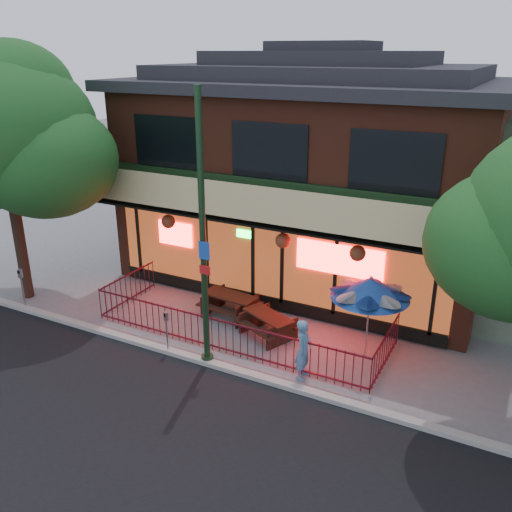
# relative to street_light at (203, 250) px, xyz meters

# --- Properties ---
(ground) EXTENTS (80.00, 80.00, 0.00)m
(ground) POSITION_rel_street_light_xyz_m (-0.00, 0.40, -3.15)
(ground) COLOR gray
(ground) RESTS_ON ground
(asphalt_street) EXTENTS (80.00, 11.00, 0.00)m
(asphalt_street) POSITION_rel_street_light_xyz_m (-0.00, -5.60, -3.15)
(asphalt_street) COLOR black
(asphalt_street) RESTS_ON ground
(curb) EXTENTS (80.00, 0.25, 0.12)m
(curb) POSITION_rel_street_light_xyz_m (-0.00, -0.10, -3.09)
(curb) COLOR #999993
(curb) RESTS_ON ground
(restaurant_building) EXTENTS (12.96, 9.49, 8.05)m
(restaurant_building) POSITION_rel_street_light_xyz_m (-0.00, 7.51, 0.98)
(restaurant_building) COLOR #5F291B
(restaurant_building) RESTS_ON ground
(patio_fence) EXTENTS (8.44, 2.62, 1.00)m
(patio_fence) POSITION_rel_street_light_xyz_m (-0.00, 0.91, -2.52)
(patio_fence) COLOR #4A0F1C
(patio_fence) RESTS_ON ground
(street_light) EXTENTS (0.43, 0.32, 7.00)m
(street_light) POSITION_rel_street_light_xyz_m (0.00, 0.00, 0.00)
(street_light) COLOR #17341B
(street_light) RESTS_ON ground
(street_tree_left) EXTENTS (5.60, 5.60, 8.05)m
(street_tree_left) POSITION_rel_street_light_xyz_m (-7.46, 0.79, 2.52)
(street_tree_left) COLOR #35241A
(street_tree_left) RESTS_ON ground
(picnic_table_left) EXTENTS (1.80, 1.44, 0.72)m
(picnic_table_left) POSITION_rel_street_light_xyz_m (-0.80, 2.58, -2.68)
(picnic_table_left) COLOR black
(picnic_table_left) RESTS_ON ground
(picnic_table_right) EXTENTS (1.94, 1.75, 0.68)m
(picnic_table_right) POSITION_rel_street_light_xyz_m (0.80, 1.99, -2.70)
(picnic_table_right) COLOR #321B11
(picnic_table_right) RESTS_ON ground
(patio_umbrella) EXTENTS (2.04, 2.04, 2.33)m
(patio_umbrella) POSITION_rel_street_light_xyz_m (3.60, 2.22, -1.16)
(patio_umbrella) COLOR gray
(patio_umbrella) RESTS_ON ground
(pedestrian) EXTENTS (0.41, 0.60, 1.59)m
(pedestrian) POSITION_rel_street_light_xyz_m (2.51, 0.50, -2.36)
(pedestrian) COLOR #547FA8
(pedestrian) RESTS_ON ground
(parking_meter_near) EXTENTS (0.13, 0.11, 1.21)m
(parking_meter_near) POSITION_rel_street_light_xyz_m (-1.22, -0.08, -2.33)
(parking_meter_near) COLOR gray
(parking_meter_near) RESTS_ON ground
(parking_meter_far) EXTENTS (0.15, 0.14, 1.35)m
(parking_meter_far) POSITION_rel_street_light_xyz_m (-6.83, 0.00, -2.23)
(parking_meter_far) COLOR gray
(parking_meter_far) RESTS_ON ground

